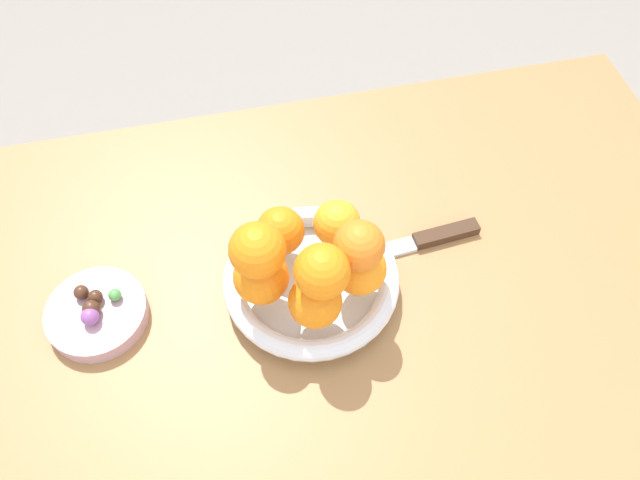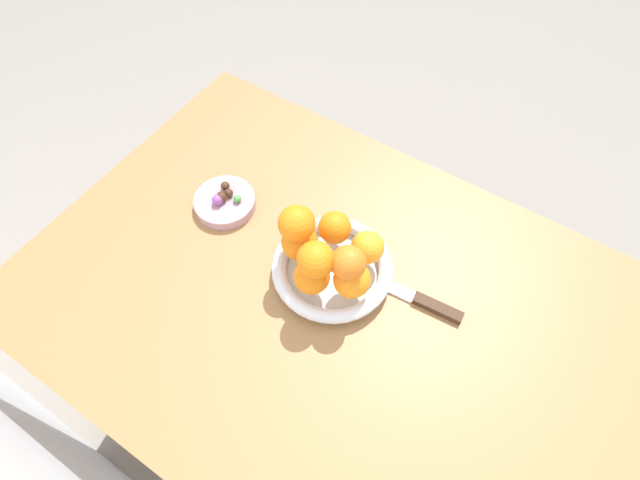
{
  "view_description": "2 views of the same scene",
  "coord_description": "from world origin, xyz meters",
  "px_view_note": "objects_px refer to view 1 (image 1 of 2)",
  "views": [
    {
      "loc": [
        0.1,
        0.34,
        1.43
      ],
      "look_at": [
        0.01,
        -0.06,
        0.82
      ],
      "focal_mm": 35.0,
      "sensor_mm": 36.0,
      "label": 1
    },
    {
      "loc": [
        -0.2,
        0.34,
        1.54
      ],
      "look_at": [
        0.04,
        -0.03,
        0.86
      ],
      "focal_mm": 28.0,
      "sensor_mm": 36.0,
      "label": 2
    }
  ],
  "objects_px": {
    "candy_dish": "(97,314)",
    "orange_3": "(360,268)",
    "fruit_bowl": "(311,281)",
    "candy_ball_5": "(81,292)",
    "orange_2": "(315,302)",
    "candy_ball_4": "(90,317)",
    "orange_7": "(257,250)",
    "candy_ball_0": "(91,309)",
    "candy_ball_1": "(95,297)",
    "orange_5": "(359,246)",
    "orange_6": "(322,271)",
    "dining_table": "(337,346)",
    "candy_ball_2": "(93,306)",
    "orange_1": "(261,277)",
    "orange_0": "(280,231)",
    "candy_ball_3": "(115,295)",
    "orange_4": "(337,223)",
    "knife": "(403,246)"
  },
  "relations": [
    {
      "from": "candy_dish",
      "to": "orange_3",
      "type": "bearing_deg",
      "value": 172.39
    },
    {
      "from": "fruit_bowl",
      "to": "candy_ball_5",
      "type": "xyz_separation_m",
      "value": [
        0.28,
        -0.04,
        0.01
      ]
    },
    {
      "from": "orange_2",
      "to": "candy_ball_4",
      "type": "bearing_deg",
      "value": -12.66
    },
    {
      "from": "candy_ball_4",
      "to": "orange_7",
      "type": "bearing_deg",
      "value": 174.58
    },
    {
      "from": "candy_ball_0",
      "to": "candy_ball_1",
      "type": "bearing_deg",
      "value": -106.11
    },
    {
      "from": "candy_dish",
      "to": "orange_5",
      "type": "xyz_separation_m",
      "value": [
        -0.31,
        0.05,
        0.12
      ]
    },
    {
      "from": "orange_6",
      "to": "orange_7",
      "type": "bearing_deg",
      "value": -31.57
    },
    {
      "from": "dining_table",
      "to": "candy_ball_1",
      "type": "distance_m",
      "value": 0.32
    },
    {
      "from": "orange_6",
      "to": "candy_ball_2",
      "type": "bearing_deg",
      "value": -15.37
    },
    {
      "from": "orange_1",
      "to": "orange_7",
      "type": "xyz_separation_m",
      "value": [
        -0.0,
        0.01,
        0.06
      ]
    },
    {
      "from": "orange_0",
      "to": "candy_ball_1",
      "type": "bearing_deg",
      "value": 4.89
    },
    {
      "from": "candy_ball_2",
      "to": "candy_ball_3",
      "type": "height_order",
      "value": "candy_ball_3"
    },
    {
      "from": "candy_ball_0",
      "to": "orange_3",
      "type": "bearing_deg",
      "value": 173.17
    },
    {
      "from": "candy_dish",
      "to": "candy_ball_5",
      "type": "xyz_separation_m",
      "value": [
        0.01,
        -0.02,
        0.02
      ]
    },
    {
      "from": "orange_4",
      "to": "candy_ball_0",
      "type": "bearing_deg",
      "value": 6.0
    },
    {
      "from": "orange_5",
      "to": "candy_dish",
      "type": "bearing_deg",
      "value": -9.05
    },
    {
      "from": "orange_1",
      "to": "candy_ball_1",
      "type": "distance_m",
      "value": 0.21
    },
    {
      "from": "candy_dish",
      "to": "candy_ball_3",
      "type": "relative_size",
      "value": 7.84
    },
    {
      "from": "orange_2",
      "to": "candy_ball_0",
      "type": "distance_m",
      "value": 0.27
    },
    {
      "from": "candy_ball_2",
      "to": "candy_ball_5",
      "type": "bearing_deg",
      "value": -58.55
    },
    {
      "from": "dining_table",
      "to": "candy_ball_5",
      "type": "height_order",
      "value": "candy_ball_5"
    },
    {
      "from": "dining_table",
      "to": "orange_2",
      "type": "xyz_separation_m",
      "value": [
        0.03,
        0.01,
        0.16
      ]
    },
    {
      "from": "orange_7",
      "to": "candy_ball_5",
      "type": "distance_m",
      "value": 0.25
    },
    {
      "from": "dining_table",
      "to": "orange_7",
      "type": "height_order",
      "value": "orange_7"
    },
    {
      "from": "orange_5",
      "to": "candy_ball_4",
      "type": "relative_size",
      "value": 2.67
    },
    {
      "from": "orange_3",
      "to": "orange_5",
      "type": "height_order",
      "value": "orange_5"
    },
    {
      "from": "orange_3",
      "to": "candy_ball_5",
      "type": "height_order",
      "value": "orange_3"
    },
    {
      "from": "orange_0",
      "to": "orange_2",
      "type": "xyz_separation_m",
      "value": [
        -0.02,
        0.1,
        0.0
      ]
    },
    {
      "from": "candy_ball_0",
      "to": "candy_ball_5",
      "type": "distance_m",
      "value": 0.03
    },
    {
      "from": "orange_1",
      "to": "candy_ball_5",
      "type": "xyz_separation_m",
      "value": [
        0.21,
        -0.05,
        -0.04
      ]
    },
    {
      "from": "candy_ball_2",
      "to": "candy_dish",
      "type": "bearing_deg",
      "value": 14.29
    },
    {
      "from": "candy_ball_1",
      "to": "candy_ball_5",
      "type": "distance_m",
      "value": 0.02
    },
    {
      "from": "orange_3",
      "to": "orange_0",
      "type": "bearing_deg",
      "value": -42.73
    },
    {
      "from": "candy_ball_4",
      "to": "orange_0",
      "type": "bearing_deg",
      "value": -168.87
    },
    {
      "from": "orange_6",
      "to": "candy_ball_0",
      "type": "xyz_separation_m",
      "value": [
        0.26,
        -0.07,
        -0.1
      ]
    },
    {
      "from": "fruit_bowl",
      "to": "candy_ball_1",
      "type": "xyz_separation_m",
      "value": [
        0.26,
        -0.03,
        0.01
      ]
    },
    {
      "from": "candy_ball_0",
      "to": "candy_ball_3",
      "type": "xyz_separation_m",
      "value": [
        -0.03,
        -0.01,
        -0.0
      ]
    },
    {
      "from": "fruit_bowl",
      "to": "candy_dish",
      "type": "xyz_separation_m",
      "value": [
        0.26,
        -0.02,
        -0.01
      ]
    },
    {
      "from": "orange_1",
      "to": "orange_6",
      "type": "xyz_separation_m",
      "value": [
        -0.06,
        0.04,
        0.06
      ]
    },
    {
      "from": "knife",
      "to": "orange_5",
      "type": "bearing_deg",
      "value": 38.84
    },
    {
      "from": "fruit_bowl",
      "to": "orange_1",
      "type": "xyz_separation_m",
      "value": [
        0.06,
        0.01,
        0.05
      ]
    },
    {
      "from": "orange_2",
      "to": "candy_ball_2",
      "type": "relative_size",
      "value": 4.34
    },
    {
      "from": "orange_1",
      "to": "candy_ball_5",
      "type": "bearing_deg",
      "value": -13.33
    },
    {
      "from": "candy_ball_5",
      "to": "candy_ball_2",
      "type": "bearing_deg",
      "value": 121.45
    },
    {
      "from": "orange_5",
      "to": "orange_6",
      "type": "distance_m",
      "value": 0.05
    },
    {
      "from": "orange_4",
      "to": "orange_1",
      "type": "bearing_deg",
      "value": 28.99
    },
    {
      "from": "knife",
      "to": "orange_7",
      "type": "bearing_deg",
      "value": 15.38
    },
    {
      "from": "orange_3",
      "to": "orange_2",
      "type": "bearing_deg",
      "value": 27.33
    },
    {
      "from": "orange_1",
      "to": "candy_ball_0",
      "type": "relative_size",
      "value": 3.13
    },
    {
      "from": "candy_ball_0",
      "to": "knife",
      "type": "bearing_deg",
      "value": -176.74
    }
  ]
}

